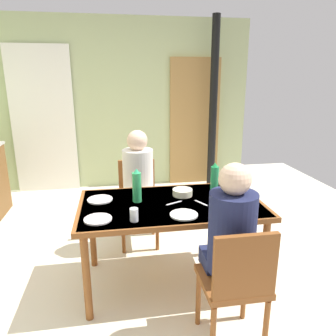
{
  "coord_description": "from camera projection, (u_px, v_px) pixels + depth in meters",
  "views": [
    {
      "loc": [
        0.01,
        -2.47,
        1.71
      ],
      "look_at": [
        0.44,
        0.06,
        0.98
      ],
      "focal_mm": 34.29,
      "sensor_mm": 36.0,
      "label": 1
    }
  ],
  "objects": [
    {
      "name": "serving_bowl_center",
      "position": [
        183.0,
        192.0,
        2.75
      ],
      "size": [
        0.17,
        0.17,
        0.05
      ],
      "primitive_type": "cylinder",
      "color": "#F3E9C4",
      "rests_on": "dining_table"
    },
    {
      "name": "ground_plane",
      "position": [
        120.0,
        279.0,
        2.81
      ],
      "size": [
        6.82,
        6.82,
        0.0
      ],
      "primitive_type": "plane",
      "color": "silver"
    },
    {
      "name": "stove_pipe_column",
      "position": [
        213.0,
        106.0,
        4.86
      ],
      "size": [
        0.12,
        0.12,
        2.57
      ],
      "primitive_type": "cylinder",
      "color": "black",
      "rests_on": "ground_plane"
    },
    {
      "name": "dinner_plate_far_side",
      "position": [
        98.0,
        219.0,
        2.28
      ],
      "size": [
        0.2,
        0.2,
        0.01
      ],
      "primitive_type": "cylinder",
      "color": "white",
      "rests_on": "dining_table"
    },
    {
      "name": "wall_back",
      "position": [
        112.0,
        105.0,
        4.95
      ],
      "size": [
        4.29,
        0.1,
        2.57
      ],
      "primitive_type": "cube",
      "color": "#ADB985",
      "rests_on": "ground_plane"
    },
    {
      "name": "water_bottle_green_far",
      "position": [
        214.0,
        182.0,
        2.65
      ],
      "size": [
        0.07,
        0.07,
        0.31
      ],
      "color": "#20874A",
      "rests_on": "dining_table"
    },
    {
      "name": "dinner_plate_near_left",
      "position": [
        184.0,
        215.0,
        2.36
      ],
      "size": [
        0.21,
        0.21,
        0.01
      ],
      "primitive_type": "cylinder",
      "color": "white",
      "rests_on": "dining_table"
    },
    {
      "name": "person_far_diner",
      "position": [
        138.0,
        175.0,
        3.15
      ],
      "size": [
        0.3,
        0.37,
        0.77
      ],
      "rotation": [
        0.0,
        0.0,
        3.14
      ],
      "color": "silver",
      "rests_on": "ground_plane"
    },
    {
      "name": "drinking_glass_by_near_diner",
      "position": [
        134.0,
        215.0,
        2.26
      ],
      "size": [
        0.06,
        0.06,
        0.1
      ],
      "primitive_type": "cylinder",
      "color": "silver",
      "rests_on": "dining_table"
    },
    {
      "name": "dinner_plate_far_center",
      "position": [
        100.0,
        199.0,
        2.65
      ],
      "size": [
        0.21,
        0.21,
        0.01
      ],
      "primitive_type": "cylinder",
      "color": "white",
      "rests_on": "dining_table"
    },
    {
      "name": "cutlery_knife_near",
      "position": [
        174.0,
        203.0,
        2.58
      ],
      "size": [
        0.14,
        0.08,
        0.0
      ],
      "primitive_type": "cube",
      "rotation": [
        0.0,
        0.0,
        0.44
      ],
      "color": "silver",
      "rests_on": "dining_table"
    },
    {
      "name": "door_wooden",
      "position": [
        194.0,
        122.0,
        5.16
      ],
      "size": [
        0.8,
        0.05,
        2.0
      ],
      "primitive_type": "cube",
      "color": "#9F753E",
      "rests_on": "ground_plane"
    },
    {
      "name": "cutlery_fork_near",
      "position": [
        241.0,
        195.0,
        2.77
      ],
      "size": [
        0.04,
        0.15,
        0.0
      ],
      "primitive_type": "cube",
      "rotation": [
        0.0,
        0.0,
        4.57
      ],
      "color": "silver",
      "rests_on": "dining_table"
    },
    {
      "name": "chair_far_diner",
      "position": [
        138.0,
        197.0,
        3.36
      ],
      "size": [
        0.4,
        0.4,
        0.87
      ],
      "rotation": [
        0.0,
        0.0,
        3.14
      ],
      "color": "brown",
      "rests_on": "ground_plane"
    },
    {
      "name": "cutlery_knife_far",
      "position": [
        224.0,
        214.0,
        2.39
      ],
      "size": [
        0.11,
        0.12,
        0.0
      ],
      "primitive_type": "cube",
      "rotation": [
        0.0,
        0.0,
        2.32
      ],
      "color": "silver",
      "rests_on": "dining_table"
    },
    {
      "name": "person_near_diner",
      "position": [
        231.0,
        229.0,
        2.02
      ],
      "size": [
        0.3,
        0.37,
        0.77
      ],
      "color": "navy",
      "rests_on": "ground_plane"
    },
    {
      "name": "cutlery_fork_far",
      "position": [
        201.0,
        203.0,
        2.59
      ],
      "size": [
        0.08,
        0.14,
        0.0
      ],
      "primitive_type": "cube",
      "rotation": [
        0.0,
        0.0,
        2.04
      ],
      "color": "silver",
      "rests_on": "dining_table"
    },
    {
      "name": "dining_table",
      "position": [
        171.0,
        211.0,
        2.62
      ],
      "size": [
        1.48,
        0.84,
        0.73
      ],
      "color": "brown",
      "rests_on": "ground_plane"
    },
    {
      "name": "curtain_panel",
      "position": [
        43.0,
        121.0,
        4.74
      ],
      "size": [
        0.9,
        0.03,
        2.16
      ],
      "primitive_type": "cube",
      "color": "white",
      "rests_on": "ground_plane"
    },
    {
      "name": "dinner_plate_near_right",
      "position": [
        243.0,
        206.0,
        2.51
      ],
      "size": [
        0.22,
        0.22,
        0.01
      ],
      "primitive_type": "cylinder",
      "color": "white",
      "rests_on": "dining_table"
    },
    {
      "name": "water_bottle_green_near",
      "position": [
        137.0,
        186.0,
        2.59
      ],
      "size": [
        0.07,
        0.07,
        0.28
      ],
      "color": "#2FA259",
      "rests_on": "dining_table"
    },
    {
      "name": "chair_near_diner",
      "position": [
        236.0,
        281.0,
        1.97
      ],
      "size": [
        0.4,
        0.4,
        0.87
      ],
      "color": "brown",
      "rests_on": "ground_plane"
    }
  ]
}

